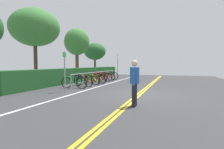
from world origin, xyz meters
The scene contains 20 objects.
ground_plane centered at (0.00, 0.00, -0.03)m, with size 31.78×12.21×0.05m, color #353538.
centre_line_yellow_inner centered at (0.00, -0.08, 0.00)m, with size 28.60×0.10×0.00m, color gold.
centre_line_yellow_outer centered at (0.00, 0.08, 0.00)m, with size 28.60×0.10×0.00m, color gold.
bike_lane_stripe_white centered at (0.00, 3.02, 0.00)m, with size 28.60×0.12×0.00m, color white.
bike_rack centered at (4.13, 4.04, 0.64)m, with size 7.50×0.05×0.86m.
bicycle_0 centered at (0.85, 4.10, 0.34)m, with size 0.46×1.73×0.73m.
bicycle_1 centered at (1.91, 4.05, 0.37)m, with size 0.67×1.71×0.78m.
bicycle_2 centered at (2.80, 4.13, 0.32)m, with size 0.58×1.66×0.69m.
bicycle_3 centered at (3.60, 3.89, 0.32)m, with size 0.46×1.65×0.69m.
bicycle_4 centered at (4.57, 4.11, 0.35)m, with size 0.58×1.65×0.74m.
bicycle_5 centered at (5.52, 4.18, 0.36)m, with size 0.46×1.72×0.77m.
bicycle_6 centered at (6.37, 4.16, 0.35)m, with size 0.46×1.73×0.76m.
bicycle_7 centered at (7.35, 4.18, 0.34)m, with size 0.46×1.66×0.74m.
pedestrian centered at (-2.54, -0.30, 0.90)m, with size 0.49×0.32×1.58m.
sign_post_near centered at (-0.58, 3.78, 1.27)m, with size 0.36×0.09×2.10m.
sign_post_far centered at (8.68, 3.81, 1.44)m, with size 0.36×0.09×2.40m.
hedge_backdrop centered at (5.63, 6.29, 0.56)m, with size 16.45×1.07×1.12m, color #1C4C21.
tree_mid centered at (2.12, 8.05, 4.08)m, with size 3.52×3.52×5.45m.
tree_far_right centered at (7.37, 7.65, 3.62)m, with size 2.47×2.47×4.98m.
tree_extra centered at (12.44, 8.00, 3.03)m, with size 2.73×2.73×4.12m.
Camera 1 is at (-8.59, -1.58, 1.44)m, focal length 29.02 mm.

